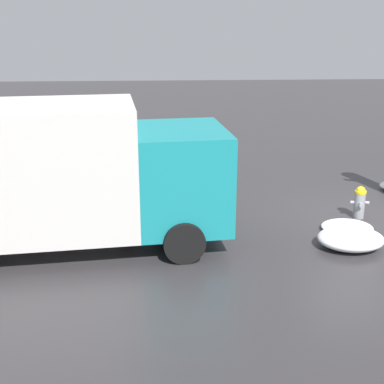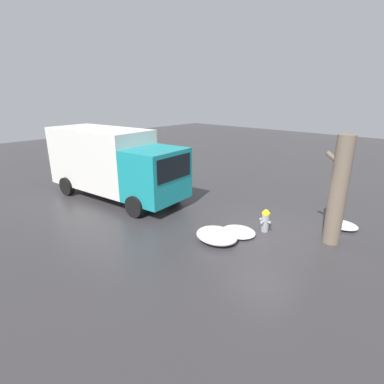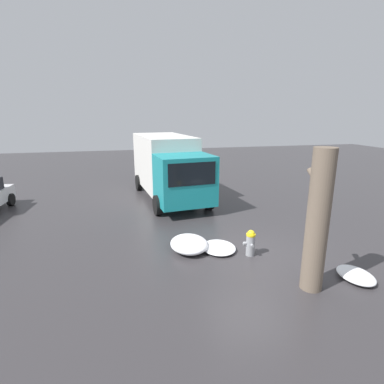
{
  "view_description": "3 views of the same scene",
  "coord_description": "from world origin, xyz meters",
  "px_view_note": "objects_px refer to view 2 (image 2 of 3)",
  "views": [
    {
      "loc": [
        5.03,
        12.69,
        5.05
      ],
      "look_at": [
        4.39,
        1.07,
        1.14
      ],
      "focal_mm": 50.0,
      "sensor_mm": 36.0,
      "label": 1
    },
    {
      "loc": [
        -4.74,
        9.23,
        4.83
      ],
      "look_at": [
        3.15,
        0.51,
        0.95
      ],
      "focal_mm": 28.0,
      "sensor_mm": 36.0,
      "label": 2
    },
    {
      "loc": [
        -8.07,
        3.87,
        4.39
      ],
      "look_at": [
        4.23,
        0.89,
        1.07
      ],
      "focal_mm": 28.0,
      "sensor_mm": 36.0,
      "label": 3
    }
  ],
  "objects_px": {
    "fire_hydrant": "(265,220)",
    "pedestrian": "(149,181)",
    "delivery_truck": "(113,162)",
    "tree_trunk": "(338,191)"
  },
  "relations": [
    {
      "from": "fire_hydrant",
      "to": "delivery_truck",
      "type": "height_order",
      "value": "delivery_truck"
    },
    {
      "from": "fire_hydrant",
      "to": "delivery_truck",
      "type": "relative_size",
      "value": 0.11
    },
    {
      "from": "delivery_truck",
      "to": "tree_trunk",
      "type": "bearing_deg",
      "value": 96.79
    },
    {
      "from": "pedestrian",
      "to": "fire_hydrant",
      "type": "bearing_deg",
      "value": -149.9
    },
    {
      "from": "fire_hydrant",
      "to": "pedestrian",
      "type": "bearing_deg",
      "value": -77.17
    },
    {
      "from": "tree_trunk",
      "to": "fire_hydrant",
      "type": "bearing_deg",
      "value": 19.99
    },
    {
      "from": "tree_trunk",
      "to": "pedestrian",
      "type": "height_order",
      "value": "tree_trunk"
    },
    {
      "from": "delivery_truck",
      "to": "pedestrian",
      "type": "bearing_deg",
      "value": 116.64
    },
    {
      "from": "delivery_truck",
      "to": "pedestrian",
      "type": "xyz_separation_m",
      "value": [
        -1.45,
        -0.93,
        -0.9
      ]
    },
    {
      "from": "pedestrian",
      "to": "delivery_truck",
      "type": "bearing_deg",
      "value": 58.22
    }
  ]
}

